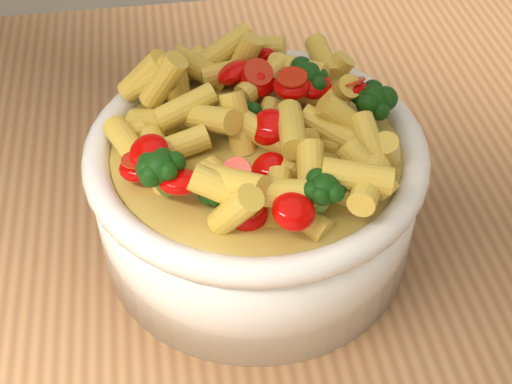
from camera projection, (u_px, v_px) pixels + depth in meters
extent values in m
cube|color=#A27445|center=(209.00, 258.00, 0.61)|extent=(1.20, 0.80, 0.04)
cylinder|color=white|center=(256.00, 196.00, 0.56)|extent=(0.25, 0.25, 0.10)
ellipsoid|color=white|center=(256.00, 223.00, 0.59)|extent=(0.23, 0.23, 0.04)
torus|color=white|center=(256.00, 149.00, 0.53)|extent=(0.26, 0.26, 0.02)
ellipsoid|color=#E3BE4D|center=(256.00, 149.00, 0.53)|extent=(0.22, 0.22, 0.02)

